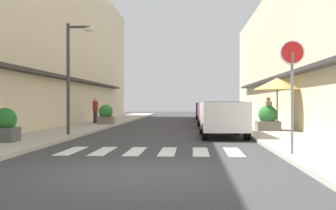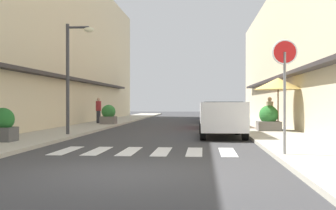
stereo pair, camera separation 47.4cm
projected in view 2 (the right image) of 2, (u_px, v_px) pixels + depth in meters
The scene contains 18 objects.
ground_plane at pixel (174, 127), 23.97m from camera, with size 86.23×86.23×0.00m, color #38383A.
sidewalk_left at pixel (93, 126), 24.37m from camera, with size 2.58×54.88×0.12m, color #ADA899.
sidewalk_right at pixel (258, 127), 23.56m from camera, with size 2.58×54.88×0.12m, color #ADA899.
building_row_left at pixel (37, 43), 25.62m from camera, with size 5.50×37.28×10.30m.
building_row_right at pixel (322, 53), 24.18m from camera, with size 5.50×37.28×8.61m.
crosswalk at pixel (146, 151), 12.12m from camera, with size 5.20×2.20×0.01m.
parked_car_near at pixel (222, 115), 17.12m from camera, with size 1.87×4.45×1.47m.
parked_car_mid at pixel (217, 112), 23.59m from camera, with size 1.91×4.40×1.47m.
parked_car_far at pixel (214, 110), 30.35m from camera, with size 1.83×4.49×1.47m.
parked_car_distant at pixel (212, 108), 37.09m from camera, with size 1.97×4.50×1.47m.
round_street_sign at pixel (285, 66), 10.54m from camera, with size 0.65×0.07×2.92m.
street_lamp at pixel (73, 65), 17.26m from camera, with size 1.19×0.28×4.59m.
cafe_umbrella at pixel (278, 84), 19.40m from camera, with size 2.24×2.24×2.47m.
planter_corner at pixel (3, 125), 14.04m from camera, with size 0.78×0.78×1.14m.
planter_midblock at pixel (269, 119), 19.59m from camera, with size 1.06×1.06×1.19m.
planter_far at pixel (109, 115), 25.54m from camera, with size 0.91×0.91×1.18m.
pedestrian_walking_near at pixel (270, 113), 20.12m from camera, with size 0.34×0.34×1.58m.
pedestrian_walking_far at pixel (98, 110), 26.59m from camera, with size 0.34×0.34×1.63m.
Camera 2 is at (1.67, -8.23, 1.43)m, focal length 44.44 mm.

